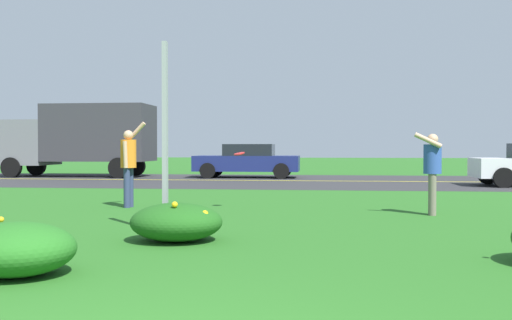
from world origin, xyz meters
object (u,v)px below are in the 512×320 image
person_thrower_orange_shirt (129,161)px  car_navy_center_right (248,161)px  person_catcher_blue_shirt (432,166)px  box_truck_gray (80,136)px  sign_post_near_path (165,138)px  frisbee_red (239,154)px

person_thrower_orange_shirt → car_navy_center_right: (0.97, 12.51, -0.28)m
person_catcher_blue_shirt → box_truck_gray: size_ratio=0.24×
box_truck_gray → sign_post_near_path: bearing=-62.5°
box_truck_gray → car_navy_center_right: bearing=0.0°
car_navy_center_right → person_thrower_orange_shirt: bearing=-94.5°
person_thrower_orange_shirt → frisbee_red: 2.46m
sign_post_near_path → box_truck_gray: size_ratio=0.44×
person_catcher_blue_shirt → box_truck_gray: bearing=134.4°
frisbee_red → box_truck_gray: 15.48m
frisbee_red → person_thrower_orange_shirt: bearing=179.0°
sign_post_near_path → box_truck_gray: box_truck_gray is taller
sign_post_near_path → person_catcher_blue_shirt: sign_post_near_path is taller
person_thrower_orange_shirt → person_catcher_blue_shirt: 6.38m
person_thrower_orange_shirt → car_navy_center_right: size_ratio=0.42×
sign_post_near_path → frisbee_red: size_ratio=12.12×
person_thrower_orange_shirt → box_truck_gray: box_truck_gray is taller
person_catcher_blue_shirt → sign_post_near_path: bearing=-146.6°
person_thrower_orange_shirt → frisbee_red: person_thrower_orange_shirt is taller
sign_post_near_path → person_catcher_blue_shirt: (4.49, 2.96, -0.52)m
person_thrower_orange_shirt → car_navy_center_right: bearing=85.5°
person_catcher_blue_shirt → box_truck_gray: (-12.92, 13.21, 0.86)m
person_catcher_blue_shirt → box_truck_gray: 18.50m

